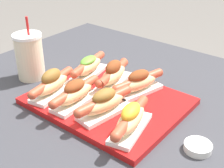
# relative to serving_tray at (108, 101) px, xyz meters

# --- Properties ---
(serving_tray) EXTENTS (0.43, 0.34, 0.02)m
(serving_tray) POSITION_rel_serving_tray_xyz_m (0.00, 0.00, 0.00)
(serving_tray) COLOR #B71414
(serving_tray) RESTS_ON patio_table
(hot_dog_0) EXTENTS (0.09, 0.20, 0.08)m
(hot_dog_0) POSITION_rel_serving_tray_xyz_m (-0.15, -0.08, 0.04)
(hot_dog_0) COLOR white
(hot_dog_0) RESTS_ON serving_tray
(hot_dog_1) EXTENTS (0.07, 0.20, 0.07)m
(hot_dog_1) POSITION_rel_serving_tray_xyz_m (-0.05, -0.08, 0.04)
(hot_dog_1) COLOR white
(hot_dog_1) RESTS_ON serving_tray
(hot_dog_2) EXTENTS (0.08, 0.20, 0.07)m
(hot_dog_2) POSITION_rel_serving_tray_xyz_m (0.04, -0.07, 0.04)
(hot_dog_2) COLOR white
(hot_dog_2) RESTS_ON serving_tray
(hot_dog_3) EXTENTS (0.09, 0.20, 0.07)m
(hot_dog_3) POSITION_rel_serving_tray_xyz_m (0.14, -0.08, 0.04)
(hot_dog_3) COLOR white
(hot_dog_3) RESTS_ON serving_tray
(hot_dog_4) EXTENTS (0.09, 0.20, 0.06)m
(hot_dog_4) POSITION_rel_serving_tray_xyz_m (-0.15, 0.08, 0.04)
(hot_dog_4) COLOR white
(hot_dog_4) RESTS_ON serving_tray
(hot_dog_5) EXTENTS (0.09, 0.20, 0.08)m
(hot_dog_5) POSITION_rel_serving_tray_xyz_m (-0.05, 0.08, 0.04)
(hot_dog_5) COLOR white
(hot_dog_5) RESTS_ON serving_tray
(hot_dog_6) EXTENTS (0.09, 0.19, 0.07)m
(hot_dog_6) POSITION_rel_serving_tray_xyz_m (0.05, 0.08, 0.04)
(hot_dog_6) COLOR white
(hot_dog_6) RESTS_ON serving_tray
(sauce_bowl) EXTENTS (0.07, 0.07, 0.02)m
(sauce_bowl) POSITION_rel_serving_tray_xyz_m (0.30, -0.03, 0.00)
(sauce_bowl) COLOR silver
(sauce_bowl) RESTS_ON patio_table
(drink_cup) EXTENTS (0.09, 0.09, 0.22)m
(drink_cup) POSITION_rel_serving_tray_xyz_m (-0.31, -0.03, 0.07)
(drink_cup) COLOR beige
(drink_cup) RESTS_ON patio_table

